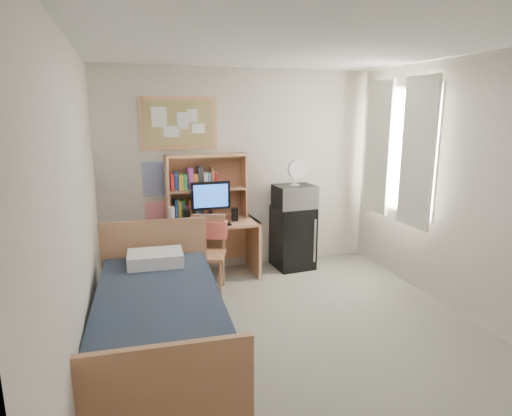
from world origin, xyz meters
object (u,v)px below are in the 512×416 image
object	(u,v)px
bed	(160,327)
speaker_right	(235,215)
bulletin_board	(179,123)
desk	(211,250)
mini_fridge	(293,237)
desk_fan	(295,174)
monitor	(211,203)
speaker_left	(187,217)
desk_chair	(207,255)
microwave	(294,196)

from	to	relation	value
bed	speaker_right	world-z (taller)	speaker_right
bulletin_board	speaker_right	bearing A→B (deg)	-29.93
desk	mini_fridge	world-z (taller)	mini_fridge
desk_fan	desk	bearing A→B (deg)	177.49
bulletin_board	monitor	distance (m)	1.05
bulletin_board	speaker_left	bearing A→B (deg)	-89.23
desk_chair	speaker_left	distance (m)	0.55
desk_chair	speaker_left	size ratio (longest dim) A/B	4.79
desk	mini_fridge	size ratio (longest dim) A/B	1.40
desk	bed	distance (m)	1.86
mini_fridge	monitor	xyz separation A→B (m)	(-1.12, -0.11, 0.57)
bulletin_board	speaker_right	xyz separation A→B (m)	(0.60, -0.35, -1.11)
mini_fridge	microwave	size ratio (longest dim) A/B	1.64
bulletin_board	mini_fridge	bearing A→B (deg)	-9.84
desk	microwave	size ratio (longest dim) A/B	2.30
bulletin_board	desk_chair	size ratio (longest dim) A/B	1.05
microwave	desk_fan	bearing A→B (deg)	0.00
bulletin_board	desk_fan	distance (m)	1.59
mini_fridge	desk_chair	bearing A→B (deg)	-163.24
bulletin_board	desk_chair	distance (m)	1.65
speaker_right	desk	bearing A→B (deg)	168.69
bulletin_board	mini_fridge	world-z (taller)	bulletin_board
bed	desk	bearing A→B (deg)	68.33
mini_fridge	speaker_left	world-z (taller)	speaker_left
bulletin_board	desk	distance (m)	1.61
mini_fridge	bed	xyz separation A→B (m)	(-1.90, -1.74, -0.12)
monitor	desk_fan	size ratio (longest dim) A/B	1.68
speaker_left	speaker_right	world-z (taller)	speaker_left
desk	microwave	bearing A→B (deg)	0.14
bed	speaker_left	xyz separation A→B (m)	(0.48, 1.63, 0.53)
microwave	desk_fan	xyz separation A→B (m)	(0.00, 0.00, 0.30)
desk	monitor	xyz separation A→B (m)	(0.00, -0.06, 0.62)
desk	desk_chair	world-z (taller)	desk_chair
bed	monitor	world-z (taller)	monitor
speaker_left	microwave	xyz separation A→B (m)	(1.43, 0.09, 0.16)
speaker_left	desk_fan	size ratio (longest dim) A/B	0.61
monitor	speaker_right	world-z (taller)	monitor
desk_chair	microwave	distance (m)	1.43
desk_chair	bed	distance (m)	1.43
bulletin_board	desk	bearing A→B (deg)	-44.14
desk	mini_fridge	bearing A→B (deg)	1.15
speaker_right	bulletin_board	bearing A→B (deg)	148.85
bulletin_board	speaker_left	distance (m)	1.16
mini_fridge	desk_fan	world-z (taller)	desk_fan
bed	microwave	size ratio (longest dim) A/B	4.18
bed	microwave	xyz separation A→B (m)	(1.90, 1.72, 0.69)
monitor	speaker_right	distance (m)	0.35
desk_chair	microwave	xyz separation A→B (m)	(1.25, 0.45, 0.53)
bulletin_board	speaker_right	size ratio (longest dim) A/B	5.69
speaker_left	microwave	distance (m)	1.44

